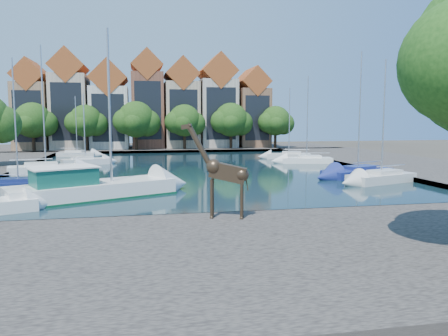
# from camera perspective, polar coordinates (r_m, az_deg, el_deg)

# --- Properties ---
(ground) EXTENTS (160.00, 160.00, 0.00)m
(ground) POSITION_cam_1_polar(r_m,az_deg,el_deg) (24.55, 2.49, -6.76)
(ground) COLOR #38332B
(ground) RESTS_ON ground
(water_basin) EXTENTS (38.00, 50.00, 0.08)m
(water_basin) POSITION_cam_1_polar(r_m,az_deg,el_deg) (47.88, -4.24, -0.24)
(water_basin) COLOR black
(water_basin) RESTS_ON ground
(near_quay) EXTENTS (50.00, 14.00, 0.50)m
(near_quay) POSITION_cam_1_polar(r_m,az_deg,el_deg) (17.99, 7.82, -10.94)
(near_quay) COLOR #504B45
(near_quay) RESTS_ON ground
(far_quay) EXTENTS (60.00, 16.00, 0.50)m
(far_quay) POSITION_cam_1_polar(r_m,az_deg,el_deg) (79.61, -6.99, 2.54)
(far_quay) COLOR #504B45
(far_quay) RESTS_ON ground
(right_quay) EXTENTS (14.00, 52.00, 0.50)m
(right_quay) POSITION_cam_1_polar(r_m,az_deg,el_deg) (56.54, 21.79, 0.55)
(right_quay) COLOR #504B45
(right_quay) RESTS_ON ground
(townhouse_west_end) EXTENTS (5.44, 9.18, 14.93)m
(townhouse_west_end) POSITION_cam_1_polar(r_m,az_deg,el_deg) (81.12, -23.63, 7.15)
(townhouse_west_end) COLOR #997453
(townhouse_west_end) RESTS_ON far_quay
(townhouse_west_mid) EXTENTS (5.94, 9.18, 16.79)m
(townhouse_west_mid) POSITION_cam_1_polar(r_m,az_deg,el_deg) (80.07, -19.42, 7.97)
(townhouse_west_mid) COLOR #BDA991
(townhouse_west_mid) RESTS_ON far_quay
(townhouse_west_inner) EXTENTS (6.43, 9.18, 15.15)m
(townhouse_west_inner) POSITION_cam_1_polar(r_m,az_deg,el_deg) (79.38, -14.71, 7.50)
(townhouse_west_inner) COLOR silver
(townhouse_west_inner) RESTS_ON far_quay
(townhouse_center) EXTENTS (5.44, 9.18, 16.93)m
(townhouse_center) POSITION_cam_1_polar(r_m,az_deg,el_deg) (79.28, -9.99, 8.35)
(townhouse_center) COLOR brown
(townhouse_center) RESTS_ON far_quay
(townhouse_east_inner) EXTENTS (5.94, 9.18, 15.79)m
(townhouse_east_inner) POSITION_cam_1_polar(r_m,az_deg,el_deg) (79.61, -5.62, 7.95)
(townhouse_east_inner) COLOR tan
(townhouse_east_inner) RESTS_ON far_quay
(townhouse_east_mid) EXTENTS (6.43, 9.18, 16.65)m
(townhouse_east_mid) POSITION_cam_1_polar(r_m,az_deg,el_deg) (80.50, -0.96, 8.23)
(townhouse_east_mid) COLOR beige
(townhouse_east_mid) RESTS_ON far_quay
(townhouse_east_end) EXTENTS (5.44, 9.18, 14.43)m
(townhouse_east_end) POSITION_cam_1_polar(r_m,az_deg,el_deg) (81.87, 3.56, 7.49)
(townhouse_east_end) COLOR brown
(townhouse_east_end) RESTS_ON far_quay
(far_tree_far_west) EXTENTS (7.28, 5.60, 7.68)m
(far_tree_far_west) POSITION_cam_1_polar(r_m,az_deg,el_deg) (75.50, -23.63, 5.59)
(far_tree_far_west) COLOR #332114
(far_tree_far_west) RESTS_ON far_quay
(far_tree_west) EXTENTS (6.76, 5.20, 7.36)m
(far_tree_west) POSITION_cam_1_polar(r_m,az_deg,el_deg) (74.19, -17.56, 5.74)
(far_tree_west) COLOR #332114
(far_tree_west) RESTS_ON far_quay
(far_tree_mid_west) EXTENTS (7.80, 6.00, 8.00)m
(far_tree_mid_west) POSITION_cam_1_polar(r_m,az_deg,el_deg) (73.72, -11.34, 6.08)
(far_tree_mid_west) COLOR #332114
(far_tree_mid_west) RESTS_ON far_quay
(far_tree_mid_east) EXTENTS (7.02, 5.40, 7.52)m
(far_tree_mid_east) POSITION_cam_1_polar(r_m,az_deg,el_deg) (74.13, -5.11, 6.06)
(far_tree_mid_east) COLOR #332114
(far_tree_mid_east) RESTS_ON far_quay
(far_tree_east) EXTENTS (7.54, 5.80, 7.84)m
(far_tree_east) POSITION_cam_1_polar(r_m,az_deg,el_deg) (75.38, 0.99, 6.17)
(far_tree_east) COLOR #332114
(far_tree_east) RESTS_ON far_quay
(far_tree_far_east) EXTENTS (6.76, 5.20, 7.36)m
(far_tree_far_east) POSITION_cam_1_polar(r_m,az_deg,el_deg) (77.44, 6.81, 6.01)
(far_tree_far_east) COLOR #332114
(far_tree_far_east) RESTS_ON far_quay
(giraffe_statue) EXTENTS (3.35, 1.33, 4.87)m
(giraffe_statue) POSITION_cam_1_polar(r_m,az_deg,el_deg) (22.37, -0.18, -0.52)
(giraffe_statue) COLOR #3A2B1D
(giraffe_statue) RESTS_ON near_quay
(motorsailer) EXTENTS (11.59, 7.75, 11.74)m
(motorsailer) POSITION_cam_1_polar(r_m,az_deg,el_deg) (31.60, -17.34, -2.27)
(motorsailer) COLOR white
(motorsailer) RESTS_ON water_basin
(sailboat_left_b) EXTENTS (6.00, 2.12, 10.17)m
(sailboat_left_b) POSITION_cam_1_polar(r_m,az_deg,el_deg) (37.95, -25.27, -1.80)
(sailboat_left_b) COLOR navy
(sailboat_left_b) RESTS_ON water_basin
(sailboat_left_c) EXTENTS (7.47, 4.03, 12.82)m
(sailboat_left_c) POSITION_cam_1_polar(r_m,az_deg,el_deg) (48.09, -22.24, 0.11)
(sailboat_left_c) COLOR white
(sailboat_left_c) RESTS_ON water_basin
(sailboat_left_d) EXTENTS (5.80, 3.68, 8.47)m
(sailboat_left_d) POSITION_cam_1_polar(r_m,az_deg,el_deg) (55.27, -17.64, 0.99)
(sailboat_left_d) COLOR silver
(sailboat_left_d) RESTS_ON water_basin
(sailboat_left_e) EXTENTS (5.88, 3.15, 8.79)m
(sailboat_left_e) POSITION_cam_1_polar(r_m,az_deg,el_deg) (68.01, -18.62, 1.87)
(sailboat_left_e) COLOR silver
(sailboat_left_e) RESTS_ON water_basin
(sailboat_right_a) EXTENTS (6.86, 4.25, 10.53)m
(sailboat_right_a) POSITION_cam_1_polar(r_m,az_deg,el_deg) (40.25, 19.86, -0.98)
(sailboat_right_a) COLOR silver
(sailboat_right_a) RESTS_ON water_basin
(sailboat_right_b) EXTENTS (7.90, 5.16, 11.78)m
(sailboat_right_b) POSITION_cam_1_polar(r_m,az_deg,el_deg) (43.86, 17.07, -0.35)
(sailboat_right_b) COLOR navy
(sailboat_right_b) RESTS_ON water_basin
(sailboat_right_c) EXTENTS (6.48, 3.27, 10.77)m
(sailboat_right_c) POSITION_cam_1_polar(r_m,az_deg,el_deg) (55.66, 10.73, 1.19)
(sailboat_right_c) COLOR white
(sailboat_right_c) RESTS_ON water_basin
(sailboat_right_d) EXTENTS (6.29, 3.85, 9.70)m
(sailboat_right_d) POSITION_cam_1_polar(r_m,az_deg,el_deg) (61.19, 8.46, 1.72)
(sailboat_right_d) COLOR silver
(sailboat_right_d) RESTS_ON water_basin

